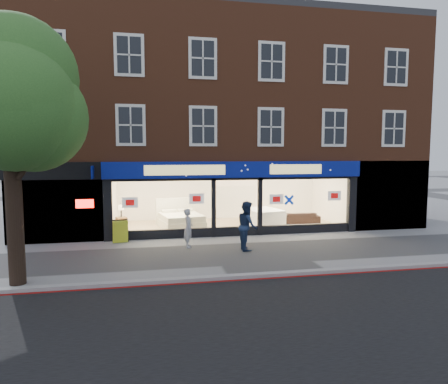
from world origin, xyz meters
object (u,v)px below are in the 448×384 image
object	(u,v)px
display_bed	(181,220)
sofa	(300,218)
a_board	(121,231)
mattress_stack	(262,217)
pedestrian_grey	(188,228)
pedestrian_blue	(247,226)

from	to	relation	value
display_bed	sofa	bearing A→B (deg)	-11.66
display_bed	a_board	size ratio (longest dim) A/B	2.75
mattress_stack	pedestrian_grey	distance (m)	5.50
sofa	pedestrian_grey	world-z (taller)	pedestrian_grey
a_board	mattress_stack	bearing A→B (deg)	8.63
sofa	a_board	world-z (taller)	a_board
display_bed	pedestrian_blue	distance (m)	5.11
pedestrian_grey	display_bed	bearing A→B (deg)	8.65
mattress_stack	a_board	size ratio (longest dim) A/B	2.39
sofa	pedestrian_grey	size ratio (longest dim) A/B	1.29
mattress_stack	pedestrian_grey	size ratio (longest dim) A/B	1.50
mattress_stack	display_bed	bearing A→B (deg)	178.93
display_bed	sofa	size ratio (longest dim) A/B	1.34
sofa	pedestrian_grey	xyz separation A→B (m)	(-6.04, -3.64, 0.37)
mattress_stack	pedestrian_blue	bearing A→B (deg)	-113.13
mattress_stack	sofa	distance (m)	1.97
mattress_stack	pedestrian_blue	xyz separation A→B (m)	(-1.94, -4.55, 0.44)
mattress_stack	pedestrian_blue	size ratio (longest dim) A/B	1.22
a_board	pedestrian_grey	bearing A→B (deg)	-37.17
display_bed	mattress_stack	size ratio (longest dim) A/B	1.15
sofa	a_board	distance (m)	8.99
pedestrian_grey	pedestrian_blue	xyz separation A→B (m)	(2.13, -0.86, 0.17)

